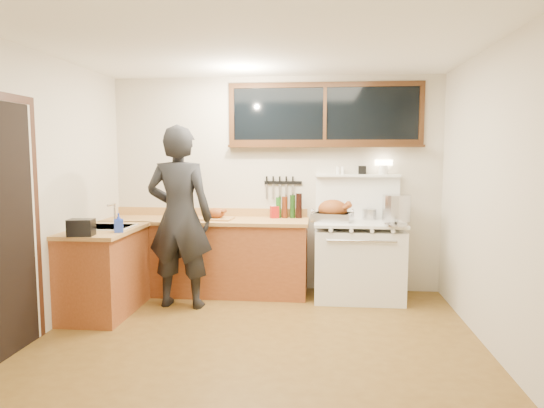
# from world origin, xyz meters

# --- Properties ---
(ground_plane) EXTENTS (4.00, 3.50, 0.02)m
(ground_plane) POSITION_xyz_m (0.00, 0.00, -0.01)
(ground_plane) COLOR brown
(room_shell) EXTENTS (4.10, 3.60, 2.65)m
(room_shell) POSITION_xyz_m (0.00, 0.00, 1.65)
(room_shell) COLOR beige
(room_shell) RESTS_ON ground
(counter_back) EXTENTS (2.44, 0.64, 1.00)m
(counter_back) POSITION_xyz_m (-0.80, 1.45, 0.45)
(counter_back) COLOR brown
(counter_back) RESTS_ON ground
(counter_left) EXTENTS (0.64, 1.09, 0.90)m
(counter_left) POSITION_xyz_m (-1.70, 0.62, 0.45)
(counter_left) COLOR brown
(counter_left) RESTS_ON ground
(sink_unit) EXTENTS (0.50, 0.45, 0.37)m
(sink_unit) POSITION_xyz_m (-1.68, 0.70, 0.85)
(sink_unit) COLOR white
(sink_unit) RESTS_ON counter_left
(vintage_stove) EXTENTS (1.02, 0.74, 1.60)m
(vintage_stove) POSITION_xyz_m (1.00, 1.41, 0.47)
(vintage_stove) COLOR white
(vintage_stove) RESTS_ON ground
(back_window) EXTENTS (2.32, 0.13, 0.77)m
(back_window) POSITION_xyz_m (0.60, 1.72, 2.06)
(back_window) COLOR black
(back_window) RESTS_ON room_shell
(left_doorway) EXTENTS (0.02, 1.04, 2.17)m
(left_doorway) POSITION_xyz_m (-1.99, -0.55, 1.09)
(left_doorway) COLOR black
(left_doorway) RESTS_ON ground
(knife_strip) EXTENTS (0.46, 0.03, 0.28)m
(knife_strip) POSITION_xyz_m (0.08, 1.73, 1.31)
(knife_strip) COLOR black
(knife_strip) RESTS_ON room_shell
(man) EXTENTS (0.75, 0.51, 1.98)m
(man) POSITION_xyz_m (-0.96, 0.91, 0.99)
(man) COLOR black
(man) RESTS_ON ground
(soap_bottle) EXTENTS (0.11, 0.11, 0.19)m
(soap_bottle) POSITION_xyz_m (-1.43, 0.40, 1.00)
(soap_bottle) COLOR blue
(soap_bottle) RESTS_ON counter_left
(toaster) EXTENTS (0.25, 0.19, 0.16)m
(toaster) POSITION_xyz_m (-1.70, 0.17, 0.98)
(toaster) COLOR black
(toaster) RESTS_ON counter_left
(cutting_board) EXTENTS (0.40, 0.32, 0.14)m
(cutting_board) POSITION_xyz_m (-0.66, 1.40, 0.95)
(cutting_board) COLOR #B68548
(cutting_board) RESTS_ON counter_back
(roast_turkey) EXTENTS (0.51, 0.43, 0.25)m
(roast_turkey) POSITION_xyz_m (0.70, 1.40, 1.00)
(roast_turkey) COLOR silver
(roast_turkey) RESTS_ON vintage_stove
(stockpot) EXTENTS (0.40, 0.40, 0.30)m
(stockpot) POSITION_xyz_m (1.43, 1.48, 1.05)
(stockpot) COLOR silver
(stockpot) RESTS_ON vintage_stove
(saucepan) EXTENTS (0.19, 0.30, 0.13)m
(saucepan) POSITION_xyz_m (1.13, 1.58, 0.96)
(saucepan) COLOR silver
(saucepan) RESTS_ON vintage_stove
(pot_lid) EXTENTS (0.32, 0.32, 0.04)m
(pot_lid) POSITION_xyz_m (1.37, 1.11, 0.91)
(pot_lid) COLOR silver
(pot_lid) RESTS_ON vintage_stove
(coffee_tin) EXTENTS (0.12, 0.11, 0.14)m
(coffee_tin) POSITION_xyz_m (0.01, 1.60, 0.97)
(coffee_tin) COLOR maroon
(coffee_tin) RESTS_ON counter_back
(pitcher) EXTENTS (0.09, 0.09, 0.15)m
(pitcher) POSITION_xyz_m (-0.01, 1.64, 0.97)
(pitcher) COLOR white
(pitcher) RESTS_ON counter_back
(bottle_cluster) EXTENTS (0.32, 0.07, 0.30)m
(bottle_cluster) POSITION_xyz_m (0.19, 1.63, 1.04)
(bottle_cluster) COLOR black
(bottle_cluster) RESTS_ON counter_back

